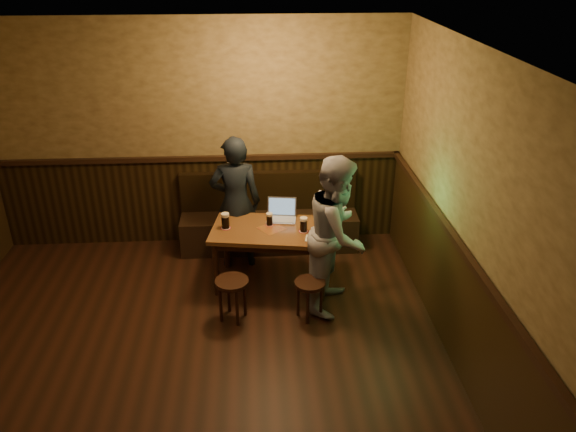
# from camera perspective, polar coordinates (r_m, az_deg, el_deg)

# --- Properties ---
(room) EXTENTS (5.04, 6.04, 2.84)m
(room) POSITION_cam_1_polar(r_m,az_deg,el_deg) (4.51, -11.80, -5.57)
(room) COLOR black
(room) RESTS_ON ground
(bench) EXTENTS (2.20, 0.50, 0.95)m
(bench) POSITION_cam_1_polar(r_m,az_deg,el_deg) (7.10, -1.91, -0.79)
(bench) COLOR black
(bench) RESTS_ON ground
(pub_table) EXTENTS (1.40, 0.94, 0.70)m
(pub_table) POSITION_cam_1_polar(r_m,az_deg,el_deg) (6.19, -1.68, -2.02)
(pub_table) COLOR brown
(pub_table) RESTS_ON ground
(stool_left) EXTENTS (0.44, 0.44, 0.46)m
(stool_left) POSITION_cam_1_polar(r_m,az_deg,el_deg) (5.75, -5.69, -7.29)
(stool_left) COLOR black
(stool_left) RESTS_ON ground
(stool_right) EXTENTS (0.39, 0.39, 0.43)m
(stool_right) POSITION_cam_1_polar(r_m,az_deg,el_deg) (5.76, 2.23, -7.41)
(stool_right) COLOR black
(stool_right) RESTS_ON ground
(pint_left) EXTENTS (0.12, 0.12, 0.18)m
(pint_left) POSITION_cam_1_polar(r_m,az_deg,el_deg) (6.15, -6.38, -0.48)
(pint_left) COLOR maroon
(pint_left) RESTS_ON pub_table
(pint_mid) EXTENTS (0.09, 0.09, 0.15)m
(pint_mid) POSITION_cam_1_polar(r_m,az_deg,el_deg) (6.19, -1.90, -0.32)
(pint_mid) COLOR maroon
(pint_mid) RESTS_ON pub_table
(pint_right) EXTENTS (0.11, 0.11, 0.17)m
(pint_right) POSITION_cam_1_polar(r_m,az_deg,el_deg) (6.05, 1.60, -0.87)
(pint_right) COLOR maroon
(pint_right) RESTS_ON pub_table
(laptop) EXTENTS (0.36, 0.30, 0.23)m
(laptop) POSITION_cam_1_polar(r_m,az_deg,el_deg) (6.34, -0.67, 0.23)
(laptop) COLOR silver
(laptop) RESTS_ON pub_table
(menu) EXTENTS (0.25, 0.19, 0.00)m
(menu) POSITION_cam_1_polar(r_m,az_deg,el_deg) (5.94, 2.85, -2.31)
(menu) COLOR silver
(menu) RESTS_ON pub_table
(person_suit) EXTENTS (0.60, 0.40, 1.61)m
(person_suit) POSITION_cam_1_polar(r_m,az_deg,el_deg) (6.52, -5.33, 1.35)
(person_suit) COLOR black
(person_suit) RESTS_ON ground
(person_grey) EXTENTS (0.89, 0.99, 1.67)m
(person_grey) POSITION_cam_1_polar(r_m,az_deg,el_deg) (5.76, 5.06, -1.79)
(person_grey) COLOR #99999E
(person_grey) RESTS_ON ground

